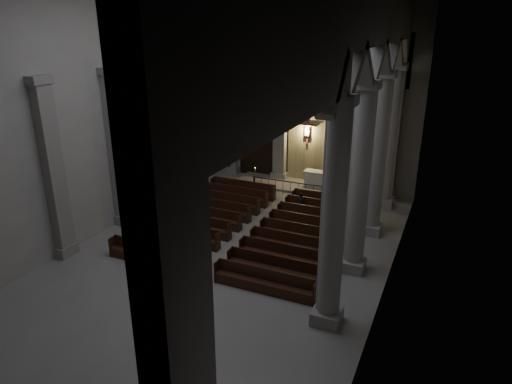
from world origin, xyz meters
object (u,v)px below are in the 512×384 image
candle_stand_left (255,180)px  pews (251,228)px  altar (319,179)px  worshipper (301,204)px  altar_rail (290,186)px  candle_stand_right (342,196)px

candle_stand_left → pews: bearing=-67.3°
altar → candle_stand_left: size_ratio=1.57×
candle_stand_left → worshipper: 5.42m
altar_rail → candle_stand_right: bearing=6.4°
altar_rail → worshipper: 2.78m
altar_rail → candle_stand_left: size_ratio=4.03×
altar_rail → candle_stand_right: 3.13m
candle_stand_right → pews: (-3.09, -6.09, -0.06)m
candle_stand_left → candle_stand_right: size_ratio=0.92×
worshipper → candle_stand_left: bearing=162.8°
altar → worshipper: 4.49m
altar → candle_stand_right: (1.93, -1.77, -0.28)m
altar_rail → pews: size_ratio=0.51×
pews → worshipper: bearing=66.4°
altar → altar_rail: size_ratio=0.39×
altar → worshipper: (0.31, -4.47, -0.02)m
altar → altar_rail: 2.41m
altar_rail → candle_stand_right: candle_stand_right is taller
worshipper → altar_rail: bearing=142.7°
candle_stand_left → worshipper: (4.27, -3.32, 0.28)m
altar_rail → pews: (-0.00, -5.74, -0.34)m
candle_stand_left → candle_stand_right: bearing=-6.0°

